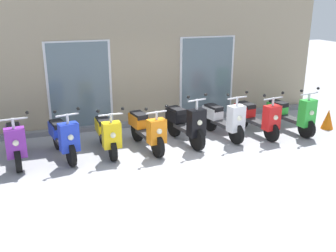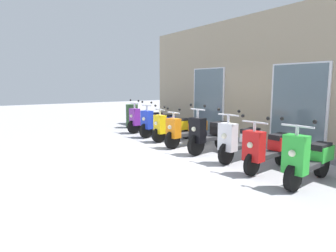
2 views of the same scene
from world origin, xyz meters
TOP-DOWN VIEW (x-y plane):
  - ground_plane at (0.00, 0.00)m, footprint 40.00×40.00m
  - storefront_facade at (0.00, 2.90)m, footprint 10.17×0.50m
  - scooter_purple at (-3.30, 1.12)m, footprint 0.62×1.55m
  - scooter_blue at (-2.34, 1.06)m, footprint 0.63×1.54m
  - scooter_yellow at (-1.40, 1.06)m, footprint 0.58×1.51m
  - scooter_orange at (-0.52, 0.96)m, footprint 0.61×1.60m
  - scooter_black at (0.43, 1.00)m, footprint 0.61×1.58m
  - scooter_white at (1.46, 1.07)m, footprint 0.66×1.56m
  - scooter_red at (2.34, 0.97)m, footprint 0.65×1.60m
  - scooter_green at (3.30, 0.91)m, footprint 0.66×1.62m
  - traffic_cone at (4.37, 0.78)m, footprint 0.32×0.32m

SIDE VIEW (x-z plane):
  - ground_plane at x=0.00m, z-range 0.00..0.00m
  - traffic_cone at x=4.37m, z-range 0.00..0.52m
  - scooter_yellow at x=-1.40m, z-range -0.13..1.01m
  - scooter_purple at x=-3.30m, z-range -0.15..1.06m
  - scooter_blue at x=-2.34m, z-range -0.14..1.07m
  - scooter_orange at x=-0.52m, z-range -0.10..1.03m
  - scooter_green at x=3.30m, z-range -0.15..1.09m
  - scooter_red at x=2.34m, z-range -0.11..1.08m
  - scooter_white at x=1.46m, z-range -0.13..1.12m
  - scooter_black at x=0.43m, z-range -0.14..1.15m
  - storefront_facade at x=0.00m, z-range -0.06..3.69m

